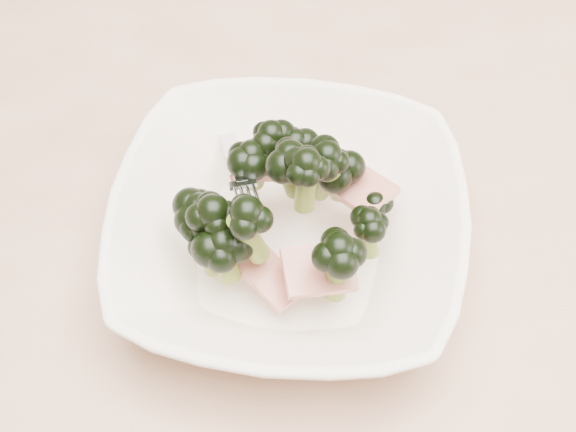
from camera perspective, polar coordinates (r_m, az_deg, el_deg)
name	(u,v)px	position (r m, az deg, el deg)	size (l,w,h in m)	color
dining_table	(416,369)	(0.68, 9.07, -10.71)	(1.20, 0.80, 0.75)	tan
broccoli_dish	(286,226)	(0.57, -0.13, -0.70)	(0.29, 0.29, 0.12)	#F1DFCC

